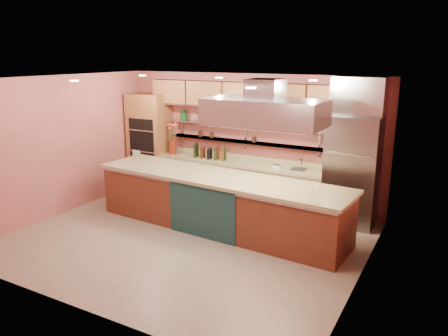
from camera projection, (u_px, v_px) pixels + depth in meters
The scene contains 21 objects.
floor at pixel (187, 240), 7.78m from camera, with size 6.00×5.00×0.02m, color gray.
ceiling at pixel (183, 79), 7.07m from camera, with size 6.00×5.00×0.02m, color black.
wall_back at pixel (248, 139), 9.54m from camera, with size 6.00×0.04×2.80m, color #B65A56.
wall_front at pixel (70, 206), 5.30m from camera, with size 6.00×0.04×2.80m, color #B65A56.
wall_left at pixel (61, 146), 8.82m from camera, with size 0.04×5.00×2.80m, color #B65A56.
wall_right at pixel (366, 188), 6.03m from camera, with size 0.04×5.00×2.80m, color #B65A56.
oven_stack at pixel (150, 142), 10.47m from camera, with size 0.95×0.64×2.30m, color #9B5F38.
refrigerator at pixel (352, 171), 8.23m from camera, with size 0.95×0.72×2.10m, color slate.
back_counter at pixel (240, 183), 9.55m from camera, with size 3.84×0.64×0.93m, color tan.
wall_shelf_lower at pixel (244, 142), 9.47m from camera, with size 3.60×0.26×0.03m, color #A2A5A9.
wall_shelf_upper at pixel (244, 126), 9.38m from camera, with size 3.60×0.26×0.03m, color #A2A5A9.
upper_cabinets at pixel (245, 96), 9.15m from camera, with size 4.60×0.36×0.55m, color #9B5F38.
range_hood at pixel (265, 112), 7.29m from camera, with size 2.00×1.00×0.45m, color #A2A5A9.
ceiling_downlights at pixel (190, 80), 7.24m from camera, with size 4.00×2.80×0.02m, color #FFE5A5.
island at pixel (218, 202), 8.15m from camera, with size 4.90×1.06×1.02m, color #5E2B1B.
flower_vase at pixel (173, 147), 10.15m from camera, with size 0.18×0.18×0.32m, color maroon.
oil_bottle_cluster at pixel (210, 153), 9.69m from camera, with size 0.84×0.24×0.27m, color black.
kitchen_scale at pixel (277, 166), 8.97m from camera, with size 0.15×0.11×0.08m, color white.
bar_faucet at pixel (301, 164), 8.81m from camera, with size 0.03×0.03×0.23m, color white.
copper_kettle at pixel (211, 119), 9.73m from camera, with size 0.20×0.20×0.16m, color #CE662F.
green_canister at pixel (227, 120), 9.54m from camera, with size 0.14×0.14×0.16m, color #0D3F19.
Camera 1 is at (4.05, -5.99, 3.19)m, focal length 35.00 mm.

